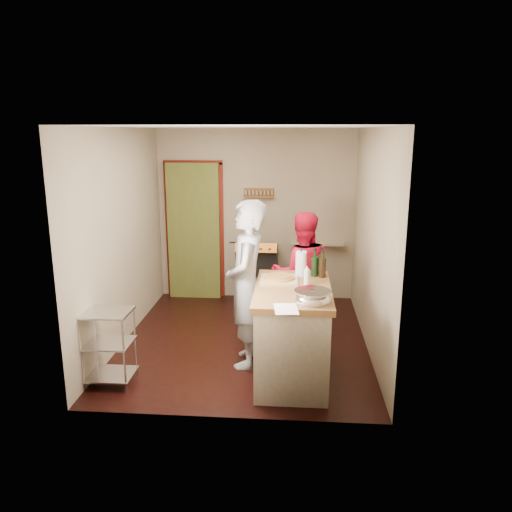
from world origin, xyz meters
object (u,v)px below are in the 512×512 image
at_px(person_stripe, 247,284).
at_px(person_red, 302,274).
at_px(stove, 257,275).
at_px(island, 293,331).
at_px(wire_shelving, 109,344).

bearing_deg(person_stripe, person_red, 145.83).
height_order(stove, island, island).
bearing_deg(stove, wire_shelving, -116.85).
bearing_deg(person_red, stove, -68.59).
distance_m(wire_shelving, person_red, 2.51).
relative_size(person_stripe, person_red, 1.16).
bearing_deg(wire_shelving, stove, 63.15).
bearing_deg(island, wire_shelving, -170.91).
distance_m(stove, wire_shelving, 2.94).
distance_m(stove, person_stripe, 2.09).
bearing_deg(person_red, wire_shelving, 28.55).
bearing_deg(wire_shelving, person_stripe, 23.32).
xyz_separation_m(wire_shelving, person_red, (1.98, 1.51, 0.36)).
relative_size(island, person_red, 0.92).
bearing_deg(stove, person_red, -59.81).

